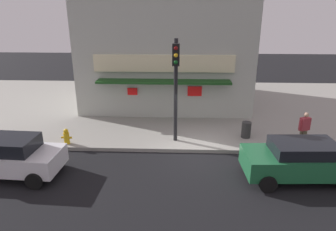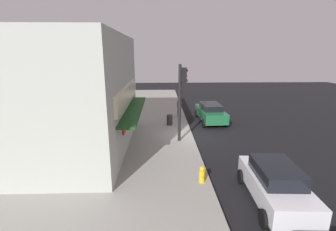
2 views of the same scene
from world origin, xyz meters
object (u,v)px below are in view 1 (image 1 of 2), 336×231
Objects in this scene: traffic_light at (176,78)px; parked_car_green at (302,160)px; parked_car_white at (9,156)px; trash_can at (246,130)px; pedestrian at (304,128)px; fire_hydrant at (66,137)px.

parked_car_green is at bearing -30.73° from traffic_light.
parked_car_green is (11.32, 0.17, -0.01)m from parked_car_white.
trash_can is at bearing 20.33° from parked_car_white.
traffic_light is at bearing 176.70° from pedestrian.
pedestrian is (5.89, -0.34, -2.19)m from traffic_light.
pedestrian is at bearing -3.30° from traffic_light.
traffic_light reaches higher than fire_hydrant.
trash_can is at bearing 158.69° from pedestrian.
pedestrian is at bearing -21.31° from trash_can.
traffic_light is 1.08× the size of parked_car_green.
fire_hydrant is 0.94× the size of trash_can.
parked_car_white is 11.32m from parked_car_green.
parked_car_white is at bearing -154.39° from traffic_light.
fire_hydrant is 0.45× the size of pedestrian.
trash_can reaches higher than fire_hydrant.
traffic_light is at bearing 25.61° from parked_car_white.
fire_hydrant is 0.17× the size of parked_car_green.
parked_car_white is at bearing -179.12° from parked_car_green.
trash_can is 0.48× the size of pedestrian.
traffic_light is 6.47× the size of fire_hydrant.
fire_hydrant is 10.31m from parked_car_green.
parked_car_green is (-1.00, -2.57, -0.28)m from pedestrian.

